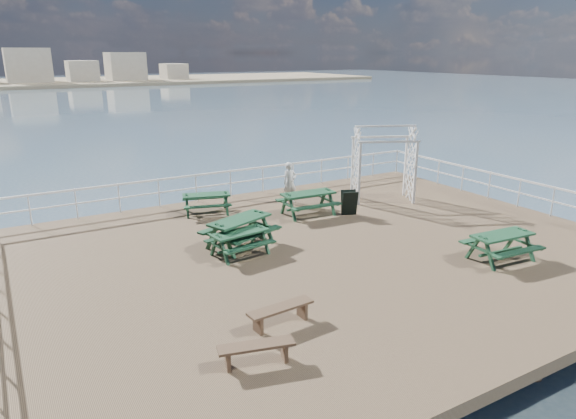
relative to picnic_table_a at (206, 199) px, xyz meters
The scene contains 13 objects.
ground 5.49m from the picnic_table_a, 71.73° to the right, with size 18.00×14.00×0.30m, color brown.
sea_backdrop 129.69m from the picnic_table_a, 83.69° to the left, with size 300.00×300.00×9.20m.
railing 3.09m from the picnic_table_a, 57.84° to the right, with size 17.77×13.76×1.10m.
picnic_table_a is the anchor object (origin of this frame).
picnic_table_b 3.63m from the picnic_table_a, 95.32° to the right, with size 2.45×2.22×0.98m.
picnic_table_c 3.70m from the picnic_table_a, 32.53° to the right, with size 2.02×1.67×0.93m.
picnic_table_d 4.32m from the picnic_table_a, 98.72° to the right, with size 1.81×1.53×0.80m.
picnic_table_e 10.00m from the picnic_table_a, 56.30° to the right, with size 1.92×1.60×0.88m.
flat_bench_near 9.80m from the picnic_table_a, 106.07° to the right, with size 1.49×0.69×0.42m.
flat_bench_far 8.54m from the picnic_table_a, 100.87° to the right, with size 1.54×0.47×0.44m.
trellis_arbor 6.99m from the picnic_table_a, 15.13° to the right, with size 2.70×2.15×2.97m.
sandwich_board 5.18m from the picnic_table_a, 32.22° to the right, with size 0.67×0.59×0.91m.
person 3.37m from the picnic_table_a, ahead, with size 0.58×0.38×1.59m, color silver.
Camera 1 is at (-8.12, -11.81, 5.61)m, focal length 32.00 mm.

